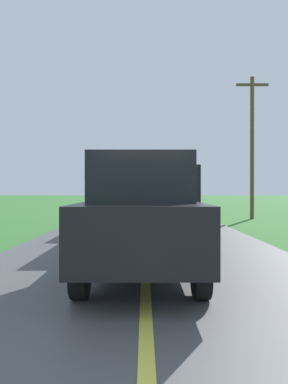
# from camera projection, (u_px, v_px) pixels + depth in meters

# --- Properties ---
(banana_truck_near) EXTENTS (2.38, 5.82, 2.80)m
(banana_truck_near) POSITION_uv_depth(u_px,v_px,m) (150.00, 191.00, 11.80)
(banana_truck_near) COLOR #2D2D30
(banana_truck_near) RESTS_ON road_surface
(banana_truck_far) EXTENTS (2.38, 5.81, 2.80)m
(banana_truck_far) POSITION_uv_depth(u_px,v_px,m) (141.00, 190.00, 27.61)
(banana_truck_far) COLOR #2D2D30
(banana_truck_far) RESTS_ON road_surface
(utility_pole_roadside) EXTENTS (1.64, 0.20, 7.30)m
(utility_pole_roadside) POSITION_uv_depth(u_px,v_px,m) (253.00, 143.00, 17.64)
(utility_pole_roadside) COLOR brown
(utility_pole_roadside) RESTS_ON ground
(following_car) EXTENTS (1.74, 4.10, 1.92)m
(following_car) POSITION_uv_depth(u_px,v_px,m) (142.00, 215.00, 5.61)
(following_car) COLOR black
(following_car) RESTS_ON road_surface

